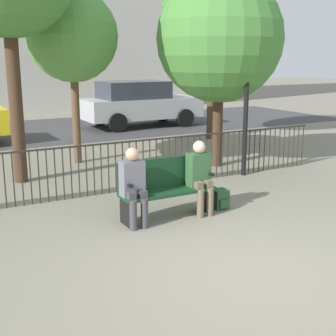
{
  "coord_description": "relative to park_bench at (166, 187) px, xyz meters",
  "views": [
    {
      "loc": [
        -3.32,
        -3.89,
        2.45
      ],
      "look_at": [
        0.0,
        2.18,
        0.8
      ],
      "focal_mm": 50.0,
      "sensor_mm": 36.0,
      "label": 1
    }
  ],
  "objects": [
    {
      "name": "parked_car_1",
      "position": [
        3.83,
        9.05,
        0.36
      ],
      "size": [
        4.2,
        1.94,
        1.62
      ],
      "color": "#B7B7BC",
      "rests_on": "ground"
    },
    {
      "name": "fence_railing",
      "position": [
        -0.02,
        1.63,
        0.07
      ],
      "size": [
        9.01,
        0.03,
        0.95
      ],
      "color": "#2D2823",
      "rests_on": "ground"
    },
    {
      "name": "lamp_post",
      "position": [
        2.72,
        1.54,
        2.1
      ],
      "size": [
        0.28,
        0.28,
        3.95
      ],
      "color": "black",
      "rests_on": "ground"
    },
    {
      "name": "seated_person_0",
      "position": [
        -0.6,
        -0.13,
        0.17
      ],
      "size": [
        0.34,
        0.39,
        1.17
      ],
      "color": "#3D3D42",
      "rests_on": "ground"
    },
    {
      "name": "tree_2",
      "position": [
        0.02,
        4.42,
        2.4
      ],
      "size": [
        2.06,
        2.06,
        3.94
      ],
      "color": "brown",
      "rests_on": "ground"
    },
    {
      "name": "backpack",
      "position": [
        0.98,
        -0.08,
        -0.33
      ],
      "size": [
        0.24,
        0.26,
        0.32
      ],
      "color": "#284C2D",
      "rests_on": "ground"
    },
    {
      "name": "ground_plane",
      "position": [
        0.0,
        -2.25,
        -0.49
      ],
      "size": [
        80.0,
        80.0,
        0.0
      ],
      "primitive_type": "plane",
      "color": "gray"
    },
    {
      "name": "street_surface",
      "position": [
        0.0,
        9.75,
        -0.48
      ],
      "size": [
        24.0,
        6.0,
        0.01
      ],
      "color": "#3D3D3F",
      "rests_on": "ground"
    },
    {
      "name": "tree_0",
      "position": [
        2.71,
        2.54,
        2.34
      ],
      "size": [
        2.76,
        2.76,
        4.21
      ],
      "color": "#422D1E",
      "rests_on": "ground"
    },
    {
      "name": "park_bench",
      "position": [
        0.0,
        0.0,
        0.0
      ],
      "size": [
        1.52,
        0.45,
        0.92
      ],
      "color": "#14381E",
      "rests_on": "ground"
    },
    {
      "name": "tree_1",
      "position": [
        4.65,
        5.69,
        3.34
      ],
      "size": [
        3.0,
        3.0,
        5.35
      ],
      "color": "#4C3823",
      "rests_on": "ground"
    },
    {
      "name": "seated_person_1",
      "position": [
        0.54,
        -0.13,
        0.17
      ],
      "size": [
        0.34,
        0.39,
        1.18
      ],
      "color": "brown",
      "rests_on": "ground"
    }
  ]
}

